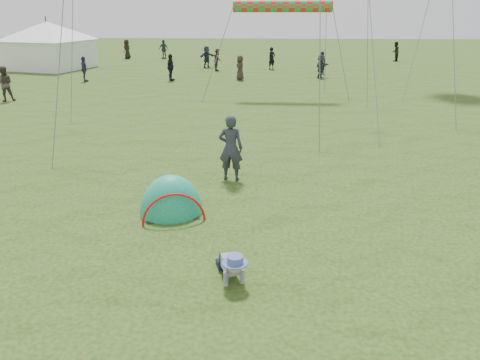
# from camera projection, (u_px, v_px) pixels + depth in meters

# --- Properties ---
(ground) EXTENTS (140.00, 140.00, 0.00)m
(ground) POSITION_uv_depth(u_px,v_px,m) (244.00, 260.00, 9.08)
(ground) COLOR #163A10
(crawling_toddler) EXTENTS (0.80, 0.95, 0.62)m
(crawling_toddler) POSITION_uv_depth(u_px,v_px,m) (232.00, 265.00, 8.33)
(crawling_toddler) COLOR black
(crawling_toddler) RESTS_ON ground
(popup_tent) EXTENTS (1.78, 1.61, 1.93)m
(popup_tent) POSITION_uv_depth(u_px,v_px,m) (172.00, 213.00, 11.16)
(popup_tent) COLOR #097442
(popup_tent) RESTS_ON ground
(standing_adult) EXTENTS (0.73, 0.53, 1.87)m
(standing_adult) POSITION_uv_depth(u_px,v_px,m) (231.00, 148.00, 13.05)
(standing_adult) COLOR #2A2D36
(standing_adult) RESTS_ON ground
(event_marquee) EXTENTS (6.83, 6.83, 3.87)m
(event_marquee) POSITION_uv_depth(u_px,v_px,m) (49.00, 44.00, 37.10)
(event_marquee) COLOR white
(event_marquee) RESTS_ON ground
(crowd_person_0) EXTENTS (0.61, 0.42, 1.61)m
(crowd_person_0) POSITION_uv_depth(u_px,v_px,m) (322.00, 63.00, 34.54)
(crowd_person_0) COLOR black
(crowd_person_0) RESTS_ON ground
(crowd_person_1) EXTENTS (0.99, 1.05, 1.72)m
(crowd_person_1) POSITION_uv_depth(u_px,v_px,m) (395.00, 52.00, 42.55)
(crowd_person_1) COLOR black
(crowd_person_1) RESTS_ON ground
(crowd_person_2) EXTENTS (1.10, 0.74, 1.74)m
(crowd_person_2) POSITION_uv_depth(u_px,v_px,m) (164.00, 49.00, 44.87)
(crowd_person_2) COLOR #2C384A
(crowd_person_2) RESTS_ON ground
(crowd_person_3) EXTENTS (1.12, 0.80, 1.58)m
(crowd_person_3) POSITION_uv_depth(u_px,v_px,m) (50.00, 53.00, 42.15)
(crowd_person_3) COLOR black
(crowd_person_3) RESTS_ON ground
(crowd_person_4) EXTENTS (0.80, 1.00, 1.78)m
(crowd_person_4) POSITION_uv_depth(u_px,v_px,m) (127.00, 49.00, 44.80)
(crowd_person_4) COLOR black
(crowd_person_4) RESTS_ON ground
(crowd_person_5) EXTENTS (1.46, 1.50, 1.71)m
(crowd_person_5) POSITION_uv_depth(u_px,v_px,m) (207.00, 57.00, 37.98)
(crowd_person_5) COLOR #20273B
(crowd_person_5) RESTS_ON ground
(crowd_person_7) EXTENTS (0.63, 0.81, 1.65)m
(crowd_person_7) POSITION_uv_depth(u_px,v_px,m) (218.00, 60.00, 36.24)
(crowd_person_7) COLOR #3F322B
(crowd_person_7) RESTS_ON ground
(crowd_person_8) EXTENTS (0.58, 1.08, 1.75)m
(crowd_person_8) POSITION_uv_depth(u_px,v_px,m) (171.00, 67.00, 31.14)
(crowd_person_8) COLOR black
(crowd_person_8) RESTS_ON ground
(crowd_person_10) EXTENTS (0.64, 0.87, 1.63)m
(crowd_person_10) POSITION_uv_depth(u_px,v_px,m) (240.00, 68.00, 31.48)
(crowd_person_10) COLOR #2E2721
(crowd_person_10) RESTS_ON ground
(crowd_person_11) EXTENTS (1.24, 1.50, 1.61)m
(crowd_person_11) POSITION_uv_depth(u_px,v_px,m) (321.00, 66.00, 32.30)
(crowd_person_11) COLOR #27333E
(crowd_person_11) RESTS_ON ground
(crowd_person_12) EXTENTS (0.74, 0.71, 1.71)m
(crowd_person_12) POSITION_uv_depth(u_px,v_px,m) (272.00, 58.00, 36.94)
(crowd_person_12) COLOR black
(crowd_person_12) RESTS_ON ground
(crowd_person_13) EXTENTS (1.09, 1.01, 1.80)m
(crowd_person_13) POSITION_uv_depth(u_px,v_px,m) (4.00, 84.00, 24.29)
(crowd_person_13) COLOR #443A32
(crowd_person_13) RESTS_ON ground
(crowd_person_14) EXTENTS (0.67, 1.03, 1.63)m
(crowd_person_14) POSITION_uv_depth(u_px,v_px,m) (84.00, 69.00, 30.78)
(crowd_person_14) COLOR #2B3246
(crowd_person_14) RESTS_ON ground
(rainbow_tube_kite) EXTENTS (5.17, 0.64, 0.64)m
(rainbow_tube_kite) POSITION_uv_depth(u_px,v_px,m) (283.00, 6.00, 24.42)
(rainbow_tube_kite) COLOR red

